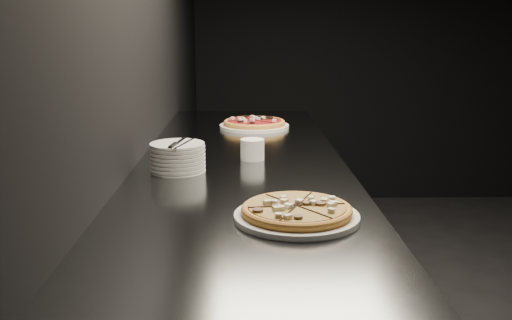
{
  "coord_description": "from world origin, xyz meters",
  "views": [
    {
      "loc": [
        -2.12,
        -2.04,
        1.39
      ],
      "look_at": [
        -2.08,
        -0.17,
        0.96
      ],
      "focal_mm": 40.0,
      "sensor_mm": 36.0,
      "label": 1
    }
  ],
  "objects_px": {
    "counter": "(242,274)",
    "ramekin": "(252,149)",
    "plate_stack": "(178,157)",
    "pizza_mushroom": "(297,212)",
    "cutlery": "(179,143)",
    "pizza_tomato": "(254,124)"
  },
  "relations": [
    {
      "from": "counter",
      "to": "ramekin",
      "type": "relative_size",
      "value": 28.15
    },
    {
      "from": "plate_stack",
      "to": "ramekin",
      "type": "distance_m",
      "value": 0.3
    },
    {
      "from": "pizza_mushroom",
      "to": "plate_stack",
      "type": "xyz_separation_m",
      "value": [
        -0.35,
        0.5,
        0.03
      ]
    },
    {
      "from": "cutlery",
      "to": "ramekin",
      "type": "bearing_deg",
      "value": 44.95
    },
    {
      "from": "pizza_tomato",
      "to": "plate_stack",
      "type": "distance_m",
      "value": 0.88
    },
    {
      "from": "pizza_tomato",
      "to": "cutlery",
      "type": "distance_m",
      "value": 0.89
    },
    {
      "from": "pizza_tomato",
      "to": "pizza_mushroom",
      "type": "bearing_deg",
      "value": -86.5
    },
    {
      "from": "pizza_tomato",
      "to": "cutlery",
      "type": "bearing_deg",
      "value": -107.39
    },
    {
      "from": "counter",
      "to": "cutlery",
      "type": "xyz_separation_m",
      "value": [
        -0.21,
        -0.19,
        0.56
      ]
    },
    {
      "from": "plate_stack",
      "to": "pizza_mushroom",
      "type": "bearing_deg",
      "value": -54.91
    },
    {
      "from": "pizza_mushroom",
      "to": "counter",
      "type": "bearing_deg",
      "value": 101.7
    },
    {
      "from": "pizza_tomato",
      "to": "cutlery",
      "type": "height_order",
      "value": "cutlery"
    },
    {
      "from": "pizza_mushroom",
      "to": "pizza_tomato",
      "type": "bearing_deg",
      "value": 93.5
    },
    {
      "from": "pizza_mushroom",
      "to": "cutlery",
      "type": "distance_m",
      "value": 0.61
    },
    {
      "from": "plate_stack",
      "to": "ramekin",
      "type": "bearing_deg",
      "value": 32.87
    },
    {
      "from": "plate_stack",
      "to": "cutlery",
      "type": "xyz_separation_m",
      "value": [
        0.01,
        -0.01,
        0.05
      ]
    },
    {
      "from": "pizza_tomato",
      "to": "plate_stack",
      "type": "relative_size",
      "value": 1.97
    },
    {
      "from": "counter",
      "to": "pizza_mushroom",
      "type": "xyz_separation_m",
      "value": [
        0.14,
        -0.68,
        0.48
      ]
    },
    {
      "from": "plate_stack",
      "to": "counter",
      "type": "bearing_deg",
      "value": 39.94
    },
    {
      "from": "counter",
      "to": "pizza_tomato",
      "type": "bearing_deg",
      "value": 84.8
    },
    {
      "from": "counter",
      "to": "plate_stack",
      "type": "xyz_separation_m",
      "value": [
        -0.21,
        -0.18,
        0.51
      ]
    },
    {
      "from": "cutlery",
      "to": "ramekin",
      "type": "xyz_separation_m",
      "value": [
        0.25,
        0.18,
        -0.06
      ]
    }
  ]
}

